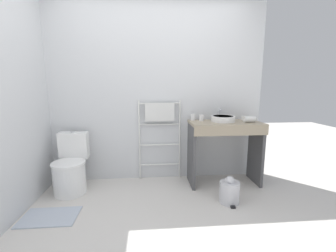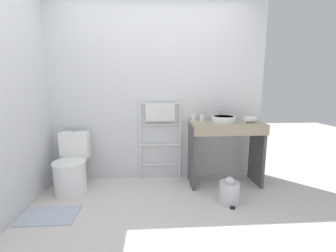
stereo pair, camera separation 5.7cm
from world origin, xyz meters
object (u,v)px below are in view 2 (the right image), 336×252
Objects in this scene: sink_basin at (224,119)px; cup_near_wall at (194,117)px; toilet at (71,169)px; cup_near_edge at (202,118)px; hair_dryer at (250,119)px; trash_bin at (229,192)px; towel_radiator at (160,122)px.

cup_near_wall reaches higher than sink_basin.
sink_basin is at bearing 3.28° from toilet.
cup_near_edge is 0.47× the size of hair_dryer.
toilet is 8.27× the size of cup_near_wall.
trash_bin is at bearing -97.99° from sink_basin.
cup_near_edge reaches higher than sink_basin.
towel_radiator reaches higher than cup_near_wall.
cup_near_wall is (1.62, 0.26, 0.62)m from toilet.
toilet is at bearing -170.97° from cup_near_wall.
trash_bin is at bearing -67.01° from cup_near_wall.
sink_basin is 1.69× the size of hair_dryer.
sink_basin is 3.57× the size of cup_near_wall.
cup_near_edge reaches higher than trash_bin.
trash_bin is (0.20, -0.64, -0.77)m from cup_near_edge.
hair_dryer reaches higher than toilet.
towel_radiator is 12.70× the size of cup_near_wall.
cup_near_edge is (0.57, -0.12, 0.07)m from towel_radiator.
hair_dryer reaches higher than sink_basin.
cup_near_edge is at bearing -34.01° from cup_near_wall.
toilet reaches higher than trash_bin.
hair_dryer is at bearing 49.53° from trash_bin.
cup_near_edge is at bearing 6.23° from toilet.
towel_radiator is at bearing 135.22° from trash_bin.
toilet is 1.75m from cup_near_wall.
sink_basin is 1.00× the size of trash_bin.
towel_radiator is 1.29m from trash_bin.
towel_radiator is 0.47m from cup_near_wall.
trash_bin is at bearing -13.28° from toilet.
towel_radiator reaches higher than trash_bin.
towel_radiator is 3.56× the size of sink_basin.
toilet is 2.32× the size of sink_basin.
cup_near_edge is (1.72, 0.19, 0.62)m from toilet.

